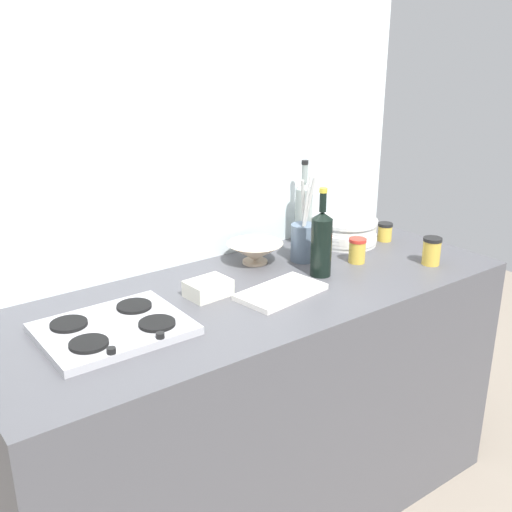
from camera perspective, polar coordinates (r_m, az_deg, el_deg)
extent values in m
plane|color=gray|center=(2.54, 0.00, -22.20)|extent=(6.00, 6.00, 0.00)
cube|color=#4C4C51|center=(2.26, 0.00, -13.72)|extent=(1.80, 0.70, 0.90)
cube|color=silver|center=(2.23, -5.90, 9.43)|extent=(1.90, 0.06, 2.59)
cube|color=#B2B2B7|center=(1.80, -13.09, -6.61)|extent=(0.40, 0.32, 0.02)
cylinder|color=black|center=(1.70, -15.25, -7.85)|extent=(0.11, 0.11, 0.01)
cylinder|color=black|center=(1.77, -9.17, -6.18)|extent=(0.11, 0.11, 0.01)
cylinder|color=black|center=(1.83, -16.97, -6.05)|extent=(0.11, 0.11, 0.01)
cylinder|color=black|center=(1.89, -11.23, -4.57)|extent=(0.11, 0.11, 0.01)
cylinder|color=black|center=(1.65, -13.27, -8.53)|extent=(0.02, 0.02, 0.02)
cylinder|color=black|center=(1.70, -8.88, -7.28)|extent=(0.02, 0.02, 0.02)
cylinder|color=white|center=(2.52, 8.31, 1.36)|extent=(0.24, 0.24, 0.01)
cylinder|color=white|center=(2.51, 8.36, 1.64)|extent=(0.24, 0.24, 0.01)
cylinder|color=white|center=(2.50, 8.33, 1.96)|extent=(0.24, 0.24, 0.01)
cylinder|color=white|center=(2.50, 8.26, 2.28)|extent=(0.24, 0.24, 0.01)
cylinder|color=white|center=(2.50, 8.31, 2.63)|extent=(0.24, 0.24, 0.01)
cylinder|color=white|center=(2.50, 8.35, 2.95)|extent=(0.24, 0.24, 0.01)
cylinder|color=white|center=(2.49, 8.45, 3.23)|extent=(0.24, 0.24, 0.01)
cylinder|color=gray|center=(2.46, 4.43, 3.66)|extent=(0.07, 0.07, 0.23)
cone|color=gray|center=(2.42, 4.51, 6.52)|extent=(0.07, 0.07, 0.02)
cylinder|color=gray|center=(2.41, 4.54, 7.63)|extent=(0.02, 0.02, 0.07)
cylinder|color=black|center=(2.40, 4.57, 8.65)|extent=(0.03, 0.03, 0.02)
cylinder|color=black|center=(2.14, 6.06, 0.80)|extent=(0.07, 0.07, 0.21)
cone|color=black|center=(2.11, 6.18, 3.77)|extent=(0.07, 0.07, 0.03)
cylinder|color=black|center=(2.09, 6.23, 4.98)|extent=(0.02, 0.02, 0.07)
cylinder|color=gold|center=(2.08, 6.27, 6.08)|extent=(0.03, 0.03, 0.02)
cylinder|color=beige|center=(2.28, -0.09, -0.52)|extent=(0.09, 0.09, 0.01)
cone|color=beige|center=(2.26, -0.09, 0.40)|extent=(0.21, 0.21, 0.07)
cube|color=silver|center=(1.99, -4.47, -2.99)|extent=(0.14, 0.11, 0.05)
cylinder|color=slate|center=(2.29, 4.40, 1.25)|extent=(0.09, 0.09, 0.14)
cylinder|color=#B7B7B2|center=(2.24, 4.76, 4.01)|extent=(0.06, 0.03, 0.26)
cylinder|color=#B7B7B2|center=(2.27, 4.45, 4.11)|extent=(0.05, 0.03, 0.25)
cylinder|color=#B7B7B2|center=(2.23, 4.58, 4.00)|extent=(0.05, 0.01, 0.27)
cylinder|color=gold|center=(2.34, 15.96, 0.30)|extent=(0.06, 0.06, 0.09)
cylinder|color=black|center=(2.32, 16.08, 1.49)|extent=(0.07, 0.07, 0.01)
cylinder|color=gold|center=(2.57, 11.86, 2.08)|extent=(0.06, 0.06, 0.06)
cylinder|color=black|center=(2.56, 11.92, 2.87)|extent=(0.06, 0.06, 0.01)
cylinder|color=gold|center=(2.30, 9.36, 0.37)|extent=(0.06, 0.06, 0.08)
cylinder|color=red|center=(2.28, 9.42, 1.46)|extent=(0.06, 0.06, 0.01)
cube|color=silver|center=(2.00, 2.33, -3.36)|extent=(0.31, 0.20, 0.02)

